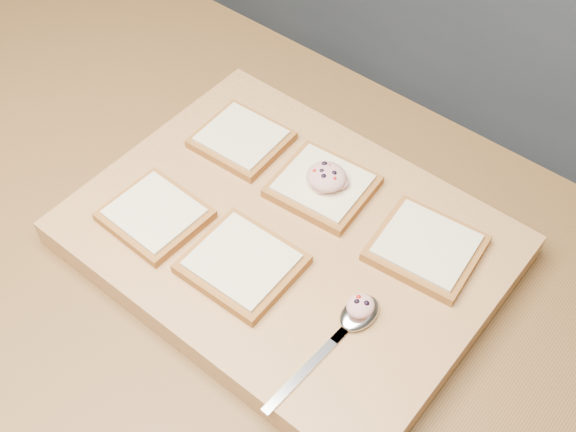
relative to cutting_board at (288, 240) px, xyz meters
The scene contains 10 objects.
island_counter 0.47m from the cutting_board, 65.38° to the right, with size 2.00×0.80×0.90m.
cutting_board is the anchor object (origin of this frame).
bread_far_left 0.17m from the cutting_board, 151.79° to the left, with size 0.12×0.11×0.02m.
bread_far_center 0.09m from the cutting_board, 95.11° to the left, with size 0.13×0.12×0.02m.
bread_far_right 0.18m from the cutting_board, 28.13° to the left, with size 0.14×0.13×0.02m.
bread_near_left 0.18m from the cutting_board, 147.17° to the right, with size 0.12×0.11×0.02m.
bread_near_center 0.09m from the cutting_board, 94.77° to the right, with size 0.13×0.12×0.02m.
tuna_salad_dollop 0.10m from the cutting_board, 91.61° to the left, with size 0.05×0.05×0.03m.
spoon 0.16m from the cutting_board, 22.57° to the right, with size 0.04×0.19×0.01m.
spoon_salad 0.16m from the cutting_board, 17.58° to the right, with size 0.03×0.04×0.02m.
Camera 1 is at (0.34, -0.40, 1.68)m, focal length 45.00 mm.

